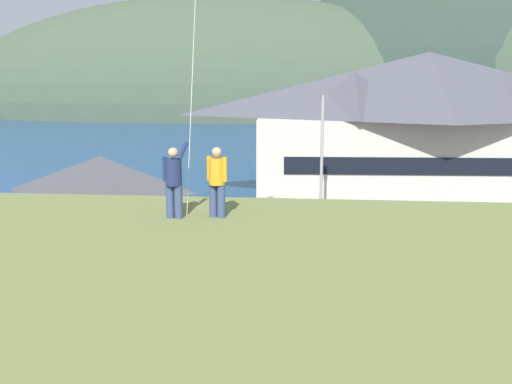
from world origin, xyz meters
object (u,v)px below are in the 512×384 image
(storage_shed_near_lot, at_px, (102,201))
(wharf_dock, at_px, (306,171))
(moored_boat_wharfside, at_px, (269,169))
(parked_car_back_row_right, at_px, (288,286))
(parked_car_mid_row_near, at_px, (415,289))
(parked_car_front_row_red, at_px, (501,253))
(parked_car_back_row_left, at_px, (170,275))
(person_companion, at_px, (217,180))
(storage_shed_waterside, at_px, (319,164))
(harbor_lodge, at_px, (426,124))
(parked_car_front_row_end, at_px, (268,242))
(person_kite_flyer, at_px, (174,180))
(parking_light_pole, at_px, (322,160))
(parked_car_lone_by_shed, at_px, (368,240))

(storage_shed_near_lot, xyz_separation_m, wharf_dock, (10.32, 24.32, -2.22))
(moored_boat_wharfside, height_order, parked_car_back_row_right, moored_boat_wharfside)
(parked_car_mid_row_near, bearing_deg, moored_boat_wharfside, 104.44)
(parked_car_front_row_red, height_order, parked_car_back_row_left, same)
(person_companion, bearing_deg, storage_shed_waterside, 84.59)
(harbor_lodge, xyz_separation_m, parked_car_front_row_end, (-9.89, -14.56, -4.53))
(wharf_dock, relative_size, person_kite_flyer, 5.73)
(parked_car_back_row_left, distance_m, parked_car_mid_row_near, 9.68)
(storage_shed_waterside, height_order, parked_car_back_row_left, storage_shed_waterside)
(parking_light_pole, bearing_deg, storage_shed_waterside, 89.85)
(parked_car_mid_row_near, bearing_deg, wharf_dock, 97.98)
(wharf_dock, xyz_separation_m, parking_light_pole, (0.97, -22.06, 4.23))
(moored_boat_wharfside, height_order, parked_car_front_row_red, moored_boat_wharfside)
(storage_shed_waterside, relative_size, parked_car_lone_by_shed, 1.32)
(parking_light_pole, bearing_deg, moored_boat_wharfside, 101.83)
(storage_shed_waterside, distance_m, person_kite_flyer, 31.06)
(harbor_lodge, bearing_deg, parked_car_lone_by_shed, -110.01)
(harbor_lodge, height_order, parked_car_front_row_red, harbor_lodge)
(wharf_dock, bearing_deg, person_kite_flyer, -94.20)
(parked_car_front_row_end, height_order, parked_car_lone_by_shed, same)
(parking_light_pole, bearing_deg, person_kite_flyer, -102.50)
(wharf_dock, distance_m, parked_car_back_row_right, 31.81)
(storage_shed_near_lot, distance_m, parked_car_back_row_right, 12.52)
(storage_shed_waterside, distance_m, parked_car_back_row_left, 22.89)
(parked_car_back_row_right, height_order, person_companion, person_companion)
(person_kite_flyer, relative_size, person_companion, 1.07)
(wharf_dock, bearing_deg, person_companion, -92.72)
(parked_car_back_row_left, relative_size, parked_car_lone_by_shed, 0.99)
(parked_car_front_row_red, xyz_separation_m, person_companion, (-10.97, -12.65, 5.46))
(storage_shed_near_lot, height_order, parking_light_pole, parking_light_pole)
(parked_car_front_row_end, bearing_deg, storage_shed_waterside, 81.25)
(parked_car_back_row_left, height_order, person_kite_flyer, person_kite_flyer)
(harbor_lodge, bearing_deg, parking_light_pole, -124.18)
(parked_car_back_row_right, relative_size, parking_light_pole, 0.54)
(person_kite_flyer, bearing_deg, parked_car_front_row_red, 46.93)
(person_companion, bearing_deg, parking_light_pole, 80.67)
(parking_light_pole, bearing_deg, parked_car_back_row_right, -97.93)
(parked_car_lone_by_shed, relative_size, parked_car_back_row_right, 1.01)
(parked_car_front_row_red, bearing_deg, parking_light_pole, 150.28)
(wharf_dock, xyz_separation_m, parked_car_back_row_right, (-0.38, -31.80, 0.71))
(moored_boat_wharfside, relative_size, parked_car_front_row_end, 1.51)
(harbor_lodge, distance_m, parked_car_back_row_left, 24.35)
(moored_boat_wharfside, xyz_separation_m, parked_car_lone_by_shed, (6.60, -23.55, 0.34))
(parked_car_front_row_red, bearing_deg, parked_car_lone_by_shed, 164.49)
(harbor_lodge, distance_m, storage_shed_waterside, 8.29)
(wharf_dock, distance_m, person_companion, 39.87)
(parked_car_front_row_end, bearing_deg, parked_car_mid_row_near, -44.31)
(person_kite_flyer, bearing_deg, storage_shed_near_lot, 115.98)
(harbor_lodge, relative_size, moored_boat_wharfside, 3.86)
(harbor_lodge, height_order, parked_car_mid_row_near, harbor_lodge)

